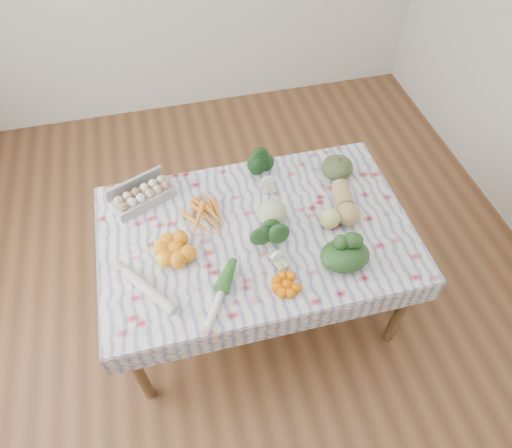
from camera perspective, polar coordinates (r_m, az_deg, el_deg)
The scene contains 16 objects.
ground at distance 3.06m, azimuth 0.00°, elevation -9.70°, with size 4.50×4.50×0.00m, color brown.
dining_table at distance 2.49m, azimuth 0.00°, elevation -2.05°, with size 1.60×1.00×0.75m.
tablecloth at distance 2.43m, azimuth 0.00°, elevation -0.95°, with size 1.66×1.06×0.01m, color silver.
egg_carton at distance 2.60m, azimuth -13.86°, elevation 3.28°, with size 0.34×0.14×0.09m, color #A8A8A3.
carrot_bunch at distance 2.50m, azimuth -6.32°, elevation 1.49°, with size 0.25×0.22×0.04m, color orange.
kale_bunch at distance 2.63m, azimuth 1.15°, elevation 6.76°, with size 0.18×0.16×0.16m, color #123513.
kabocha_squash at distance 2.71m, azimuth 10.15°, elevation 7.02°, with size 0.18×0.18×0.12m, color #42532C.
cabbage at distance 2.41m, azimuth 2.10°, elevation 1.32°, with size 0.15×0.15×0.15m, color #ADC382.
butternut_squash at distance 2.52m, azimuth 11.11°, elevation 2.68°, with size 0.13×0.28×0.13m, color tan.
orange_cluster at distance 2.34m, azimuth -9.99°, elevation -3.08°, with size 0.27×0.27×0.09m, color orange.
broccoli at distance 2.29m, azimuth 1.84°, elevation -2.78°, with size 0.17×0.17×0.13m, color #1C431B.
mandarin_cluster at distance 2.21m, azimuth 3.86°, elevation -7.45°, with size 0.17×0.17×0.05m, color orange.
grapefruit at distance 2.44m, azimuth 9.24°, elevation 0.68°, with size 0.11×0.11×0.11m, color #CDD175.
spinach_bag at distance 2.31m, azimuth 11.04°, elevation -3.85°, with size 0.25×0.20×0.11m, color #1A3816.
daikon at distance 2.25m, azimuth -13.24°, elevation -8.05°, with size 0.05×0.05×0.36m, color beige.
leek at distance 2.19m, azimuth -4.42°, elevation -8.74°, with size 0.04×0.04×0.36m, color white.
Camera 1 is at (-0.36, -1.46, 2.67)m, focal length 32.00 mm.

